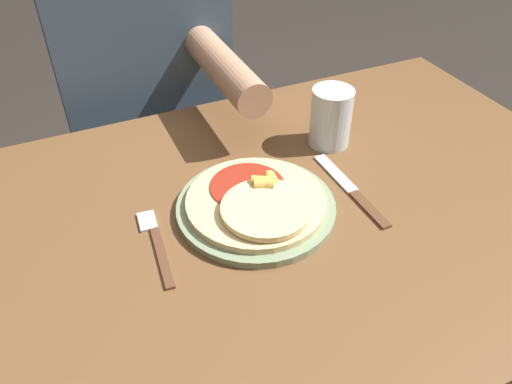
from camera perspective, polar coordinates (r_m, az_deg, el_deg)
dining_table at (r=0.91m, az=1.48°, el=-7.54°), size 1.26×0.79×0.74m
plate at (r=0.84m, az=0.00°, el=-1.75°), size 0.27×0.27×0.01m
pizza at (r=0.82m, az=0.24°, el=-1.03°), size 0.23×0.23×0.04m
fork at (r=0.80m, az=-11.39°, el=-5.57°), size 0.03×0.18×0.00m
knife at (r=0.89m, az=10.87°, el=0.22°), size 0.02×0.22×0.00m
drinking_glass at (r=0.98m, az=8.55°, el=8.44°), size 0.08×0.08×0.12m
person_diner at (r=1.30m, az=-12.28°, el=10.61°), size 0.39×0.52×1.17m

